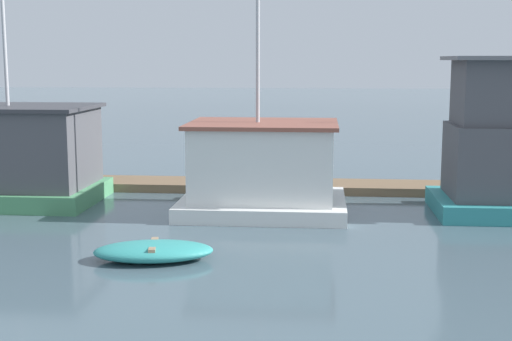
# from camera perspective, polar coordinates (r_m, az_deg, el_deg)

# --- Properties ---
(ground_plane) EXTENTS (200.00, 200.00, 0.00)m
(ground_plane) POSITION_cam_1_polar(r_m,az_deg,el_deg) (22.76, 0.23, -3.10)
(ground_plane) COLOR #475B66
(dock_walkway) EXTENTS (33.80, 1.99, 0.30)m
(dock_walkway) POSITION_cam_1_polar(r_m,az_deg,el_deg) (26.06, 0.88, -1.24)
(dock_walkway) COLOR brown
(dock_walkway) RESTS_ON ground_plane
(houseboat_green) EXTENTS (5.52, 4.00, 7.60)m
(houseboat_green) POSITION_cam_1_polar(r_m,az_deg,el_deg) (24.94, -18.83, 1.12)
(houseboat_green) COLOR #4C9360
(houseboat_green) RESTS_ON ground_plane
(houseboat_white) EXTENTS (5.09, 4.18, 7.08)m
(houseboat_white) POSITION_cam_1_polar(r_m,az_deg,el_deg) (22.11, 0.58, 0.07)
(houseboat_white) COLOR white
(houseboat_white) RESTS_ON ground_plane
(dinghy_teal) EXTENTS (3.02, 1.88, 0.45)m
(dinghy_teal) POSITION_cam_1_polar(r_m,az_deg,el_deg) (17.14, -8.20, -6.41)
(dinghy_teal) COLOR teal
(dinghy_teal) RESTS_ON ground_plane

